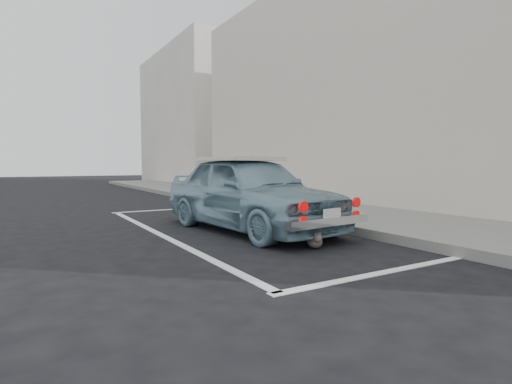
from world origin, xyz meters
TOP-DOWN VIEW (x-y plane):
  - ground at (0.00, 0.00)m, footprint 80.00×80.00m
  - sidewalk at (3.20, 2.00)m, footprint 2.80×40.00m
  - shop_building at (6.33, 4.00)m, footprint 3.50×18.00m
  - building_far at (6.35, 20.00)m, footprint 3.50×10.00m
  - pline_rear at (0.50, -0.50)m, footprint 3.00×0.12m
  - pline_front at (0.50, 6.50)m, footprint 3.00×0.12m
  - pline_side at (-0.90, 3.00)m, footprint 0.12×7.00m
  - retro_coupe at (0.61, 2.67)m, footprint 1.96×4.09m
  - cat at (0.64, 0.87)m, footprint 0.31×0.42m

SIDE VIEW (x-z plane):
  - ground at x=0.00m, z-range 0.00..0.00m
  - pline_rear at x=0.50m, z-range 0.00..0.01m
  - pline_front at x=0.50m, z-range 0.00..0.01m
  - pline_side at x=-0.90m, z-range 0.00..0.01m
  - sidewalk at x=3.20m, z-range 0.00..0.15m
  - cat at x=0.64m, z-range -0.01..0.24m
  - retro_coupe at x=0.61m, z-range 0.01..1.35m
  - shop_building at x=6.33m, z-range -0.01..6.99m
  - building_far at x=6.35m, z-range 0.00..8.00m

